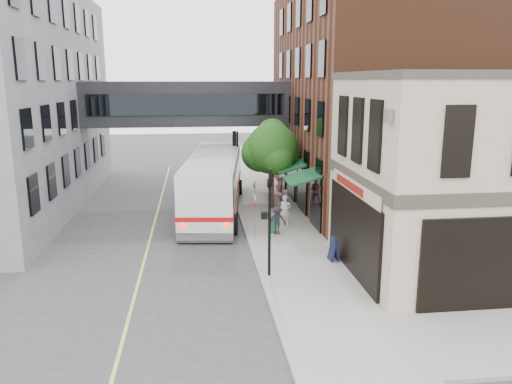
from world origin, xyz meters
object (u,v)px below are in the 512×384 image
object	(u,v)px
pedestrian_a	(285,211)
sandwich_board	(334,249)
pedestrian_c	(277,220)
pedestrian_b	(281,193)
newspaper_box	(273,225)
bus	(214,180)

from	to	relation	value
pedestrian_a	sandwich_board	distance (m)	5.86
pedestrian_c	sandwich_board	xyz separation A→B (m)	(1.90, -4.16, -0.22)
pedestrian_c	sandwich_board	world-z (taller)	pedestrian_c
pedestrian_b	sandwich_board	size ratio (longest dim) A/B	1.80
pedestrian_a	sandwich_board	xyz separation A→B (m)	(1.19, -5.73, -0.31)
newspaper_box	sandwich_board	size ratio (longest dim) A/B	0.77
pedestrian_b	bus	bearing A→B (deg)	165.22
newspaper_box	pedestrian_b	bearing A→B (deg)	81.73
bus	pedestrian_c	xyz separation A→B (m)	(3.05, -5.64, -1.08)
pedestrian_a	newspaper_box	distance (m)	1.59
pedestrian_c	sandwich_board	bearing A→B (deg)	-62.04
pedestrian_b	pedestrian_c	xyz separation A→B (m)	(-1.14, -5.54, -0.22)
pedestrian_a	pedestrian_c	distance (m)	1.72
pedestrian_b	newspaper_box	world-z (taller)	pedestrian_b
pedestrian_a	bus	bearing A→B (deg)	152.40
bus	sandwich_board	world-z (taller)	bus
bus	pedestrian_a	xyz separation A→B (m)	(3.76, -4.08, -0.99)
bus	pedestrian_b	xyz separation A→B (m)	(4.19, -0.10, -0.86)
pedestrian_a	newspaper_box	size ratio (longest dim) A/B	2.04
pedestrian_c	sandwich_board	distance (m)	4.58
bus	newspaper_box	xyz separation A→B (m)	(2.87, -5.33, -1.42)
pedestrian_b	sandwich_board	world-z (taller)	pedestrian_b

